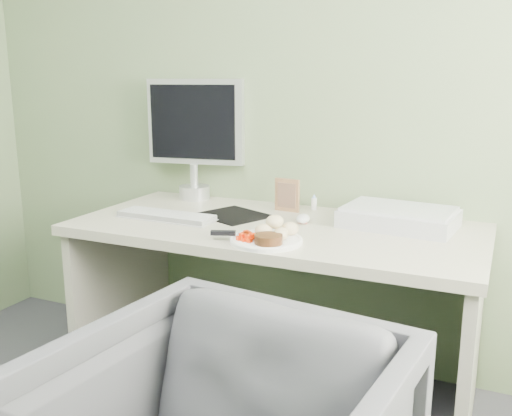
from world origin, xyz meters
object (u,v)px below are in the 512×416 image
at_px(desk, 275,268).
at_px(scanner, 399,218).
at_px(plate, 266,241).
at_px(monitor, 195,132).

xyz_separation_m(desk, scanner, (0.45, 0.17, 0.22)).
bearing_deg(plate, monitor, 137.13).
height_order(scanner, monitor, monitor).
distance_m(plate, scanner, 0.56).
xyz_separation_m(scanner, monitor, (-0.99, 0.15, 0.28)).
bearing_deg(scanner, plate, -127.02).
height_order(desk, plate, plate).
bearing_deg(desk, scanner, 20.31).
relative_size(desk, scanner, 3.77).
distance_m(scanner, monitor, 1.04).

